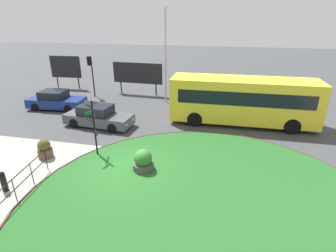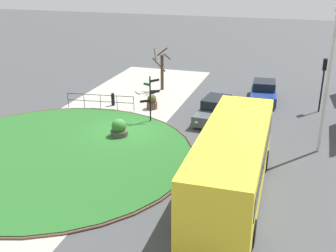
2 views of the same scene
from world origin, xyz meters
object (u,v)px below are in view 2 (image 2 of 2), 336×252
at_px(bus_yellow, 232,163).
at_px(car_near_lane, 264,92).
at_px(car_trailing, 215,110).
at_px(signpost_directional, 151,96).
at_px(traffic_light_near, 324,73).
at_px(street_tree_bare, 162,69).
at_px(lamppost_tall, 328,78).
at_px(planter_kerbside, 152,102).
at_px(bollard_foreground, 113,99).
at_px(planter_near_signpost, 119,129).

bearing_deg(bus_yellow, car_near_lane, -0.90).
bearing_deg(car_near_lane, car_trailing, -32.32).
xyz_separation_m(signpost_directional, bus_yellow, (7.68, 6.36, -0.09)).
xyz_separation_m(traffic_light_near, street_tree_bare, (-1.70, -11.95, -0.94)).
distance_m(lamppost_tall, street_tree_bare, 14.78).
bearing_deg(car_near_lane, lamppost_tall, 19.93).
xyz_separation_m(bus_yellow, car_trailing, (-9.42, -2.54, -1.02)).
xyz_separation_m(planter_kerbside, street_tree_bare, (-4.69, -0.80, 1.26)).
bearing_deg(planter_kerbside, car_trailing, 80.81).
height_order(signpost_directional, street_tree_bare, street_tree_bare).
xyz_separation_m(car_trailing, traffic_light_near, (-3.73, 6.52, 2.01)).
xyz_separation_m(bus_yellow, car_near_lane, (-14.36, 0.09, -1.00)).
distance_m(bus_yellow, planter_kerbside, 12.50).
relative_size(bollard_foreground, planter_near_signpost, 0.84).
distance_m(signpost_directional, bollard_foreground, 4.56).
distance_m(bus_yellow, car_trailing, 9.81).
relative_size(bus_yellow, car_near_lane, 2.13).
height_order(car_near_lane, car_trailing, car_near_lane).
xyz_separation_m(bus_yellow, planter_near_signpost, (-4.78, -7.31, -1.17)).
bearing_deg(traffic_light_near, lamppost_tall, -179.88).
relative_size(lamppost_tall, planter_kerbside, 7.33).
height_order(signpost_directional, bollard_foreground, signpost_directional).
xyz_separation_m(signpost_directional, car_near_lane, (-6.68, 6.45, -1.09)).
bearing_deg(car_near_lane, bus_yellow, -4.64).
height_order(car_near_lane, lamppost_tall, lamppost_tall).
bearing_deg(bollard_foreground, car_near_lane, 113.12).
bearing_deg(street_tree_bare, car_trailing, 44.95).
distance_m(car_trailing, street_tree_bare, 7.76).
height_order(car_near_lane, planter_kerbside, car_near_lane).
distance_m(bollard_foreground, planter_kerbside, 2.90).
xyz_separation_m(signpost_directional, planter_kerbside, (-2.49, -0.80, -1.29)).
relative_size(bus_yellow, car_trailing, 2.05).
bearing_deg(lamppost_tall, planter_kerbside, -110.05).
xyz_separation_m(car_trailing, planter_near_signpost, (4.64, -4.77, -0.16)).
distance_m(car_near_lane, traffic_light_near, 4.54).
bearing_deg(lamppost_tall, planter_near_signpost, -82.78).
distance_m(signpost_directional, car_trailing, 4.35).
distance_m(planter_near_signpost, street_tree_bare, 10.18).
xyz_separation_m(car_trailing, lamppost_tall, (3.24, 6.30, 3.42)).
relative_size(bollard_foreground, lamppost_tall, 0.13).
bearing_deg(signpost_directional, car_near_lane, 136.00).
relative_size(car_trailing, planter_kerbside, 4.55).
bearing_deg(signpost_directional, lamppost_tall, 81.60).
xyz_separation_m(car_near_lane, traffic_light_near, (1.20, 3.89, 2.00)).
height_order(signpost_directional, lamppost_tall, lamppost_tall).
height_order(traffic_light_near, lamppost_tall, lamppost_tall).
bearing_deg(signpost_directional, planter_kerbside, -162.16).
bearing_deg(signpost_directional, bollard_foreground, -122.39).
xyz_separation_m(car_near_lane, car_trailing, (4.94, -2.63, -0.01)).
height_order(bus_yellow, traffic_light_near, traffic_light_near).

